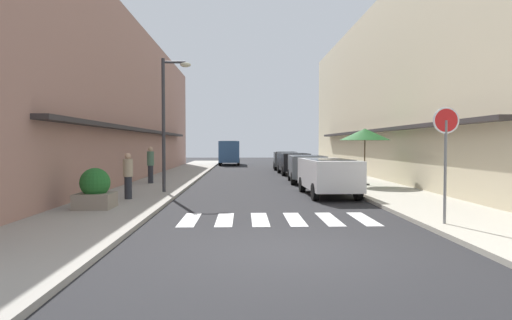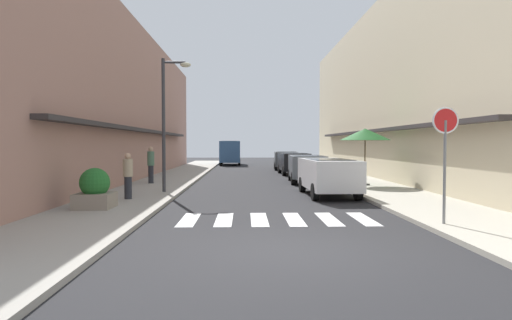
{
  "view_description": "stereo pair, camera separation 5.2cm",
  "coord_description": "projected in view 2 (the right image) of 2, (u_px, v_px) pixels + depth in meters",
  "views": [
    {
      "loc": [
        -0.93,
        -8.33,
        2.05
      ],
      "look_at": [
        -0.4,
        9.62,
        1.41
      ],
      "focal_mm": 30.84,
      "sensor_mm": 36.0,
      "label": 1
    },
    {
      "loc": [
        -0.87,
        -8.34,
        2.05
      ],
      "look_at": [
        -0.4,
        9.62,
        1.41
      ],
      "focal_mm": 30.84,
      "sensor_mm": 36.0,
      "label": 2
    }
  ],
  "objects": [
    {
      "name": "ground_plane",
      "position": [
        260.0,
        181.0,
        24.17
      ],
      "size": [
        86.68,
        86.68,
        0.0
      ],
      "primitive_type": "plane",
      "color": "#232326"
    },
    {
      "name": "sidewalk_left",
      "position": [
        168.0,
        181.0,
        24.03
      ],
      "size": [
        3.14,
        55.16,
        0.12
      ],
      "primitive_type": "cube",
      "color": "#9E998E",
      "rests_on": "ground_plane"
    },
    {
      "name": "sidewalk_right",
      "position": [
        352.0,
        180.0,
        24.3
      ],
      "size": [
        3.14,
        55.16,
        0.12
      ],
      "primitive_type": "cube",
      "color": "#ADA899",
      "rests_on": "ground_plane"
    },
    {
      "name": "building_row_left",
      "position": [
        98.0,
        103.0,
        24.74
      ],
      "size": [
        5.5,
        37.46,
        8.72
      ],
      "color": "#A87A6B",
      "rests_on": "ground_plane"
    },
    {
      "name": "building_row_right",
      "position": [
        419.0,
        91.0,
        25.2
      ],
      "size": [
        5.5,
        37.46,
        10.2
      ],
      "color": "beige",
      "rests_on": "ground_plane"
    },
    {
      "name": "crosswalk",
      "position": [
        277.0,
        219.0,
        11.95
      ],
      "size": [
        5.2,
        2.2,
        0.01
      ],
      "color": "silver",
      "rests_on": "ground_plane"
    },
    {
      "name": "parked_car_near",
      "position": [
        328.0,
        173.0,
        17.38
      ],
      "size": [
        1.91,
        4.44,
        1.47
      ],
      "color": "silver",
      "rests_on": "ground_plane"
    },
    {
      "name": "parked_car_mid",
      "position": [
        307.0,
        165.0,
        23.36
      ],
      "size": [
        1.96,
        3.99,
        1.47
      ],
      "color": "#4C5156",
      "rests_on": "ground_plane"
    },
    {
      "name": "parked_car_far",
      "position": [
        293.0,
        161.0,
        29.67
      ],
      "size": [
        1.89,
        4.14,
        1.47
      ],
      "color": "black",
      "rests_on": "ground_plane"
    },
    {
      "name": "parked_car_distant",
      "position": [
        286.0,
        158.0,
        35.41
      ],
      "size": [
        1.96,
        4.14,
        1.47
      ],
      "color": "#4C5156",
      "rests_on": "ground_plane"
    },
    {
      "name": "delivery_van",
      "position": [
        230.0,
        151.0,
        43.56
      ],
      "size": [
        2.06,
        5.42,
        2.37
      ],
      "color": "#33598C",
      "rests_on": "ground_plane"
    },
    {
      "name": "round_street_sign",
      "position": [
        445.0,
        134.0,
        10.61
      ],
      "size": [
        0.65,
        0.07,
        2.83
      ],
      "color": "slate",
      "rests_on": "sidewalk_right"
    },
    {
      "name": "street_lamp",
      "position": [
        168.0,
        111.0,
        17.77
      ],
      "size": [
        1.19,
        0.28,
        5.39
      ],
      "color": "#38383D",
      "rests_on": "sidewalk_left"
    },
    {
      "name": "cafe_umbrella",
      "position": [
        365.0,
        135.0,
        20.73
      ],
      "size": [
        2.37,
        2.37,
        2.68
      ],
      "color": "#262626",
      "rests_on": "sidewalk_right"
    },
    {
      "name": "planter_corner",
      "position": [
        95.0,
        190.0,
        13.28
      ],
      "size": [
        1.07,
        1.07,
        1.22
      ],
      "color": "gray",
      "rests_on": "sidewalk_left"
    },
    {
      "name": "pedestrian_walking_near",
      "position": [
        128.0,
        175.0,
        15.5
      ],
      "size": [
        0.34,
        0.34,
        1.63
      ],
      "rotation": [
        0.0,
        0.0,
        5.89
      ],
      "color": "#282B33",
      "rests_on": "sidewalk_left"
    },
    {
      "name": "pedestrian_walking_far",
      "position": [
        151.0,
        164.0,
        21.72
      ],
      "size": [
        0.34,
        0.34,
        1.81
      ],
      "rotation": [
        0.0,
        0.0,
        6.04
      ],
      "color": "#282B33",
      "rests_on": "sidewalk_left"
    }
  ]
}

